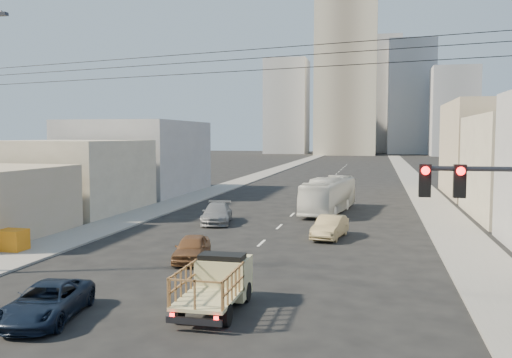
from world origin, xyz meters
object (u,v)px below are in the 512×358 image
at_px(crate_stack, 9,240).
at_px(flatbed_pickup, 216,281).
at_px(traffic_signal, 511,234).
at_px(sedan_grey, 217,213).
at_px(navy_pickup, 47,302).
at_px(city_bus, 329,195).
at_px(sedan_brown, 192,248).
at_px(sedan_tan, 330,227).

bearing_deg(crate_stack, flatbed_pickup, -26.61).
bearing_deg(traffic_signal, sedan_grey, 121.09).
bearing_deg(navy_pickup, flatbed_pickup, 13.11).
distance_m(navy_pickup, traffic_signal, 14.90).
relative_size(sedan_grey, traffic_signal, 0.83).
bearing_deg(traffic_signal, city_bus, 102.53).
distance_m(sedan_brown, crate_stack, 10.50).
distance_m(sedan_tan, traffic_signal, 21.14).
xyz_separation_m(flatbed_pickup, traffic_signal, (8.81, -5.01, 2.98)).
bearing_deg(traffic_signal, flatbed_pickup, 150.36).
bearing_deg(sedan_grey, sedan_tan, -36.53).
height_order(flatbed_pickup, sedan_tan, flatbed_pickup).
height_order(traffic_signal, crate_stack, traffic_signal).
height_order(navy_pickup, traffic_signal, traffic_signal).
xyz_separation_m(sedan_tan, sedan_grey, (-8.59, 4.05, 0.02)).
bearing_deg(city_bus, navy_pickup, -95.45).
distance_m(flatbed_pickup, sedan_tan, 15.28).
height_order(sedan_brown, sedan_grey, sedan_grey).
bearing_deg(navy_pickup, city_bus, 66.12).
bearing_deg(city_bus, sedan_grey, -126.48).
bearing_deg(city_bus, sedan_tan, -75.99).
height_order(navy_pickup, city_bus, city_bus).
bearing_deg(traffic_signal, sedan_tan, 106.49).
distance_m(flatbed_pickup, sedan_brown, 8.01).
height_order(navy_pickup, sedan_grey, sedan_grey).
xyz_separation_m(sedan_grey, crate_stack, (-8.26, -12.06, -0.03)).
relative_size(navy_pickup, sedan_brown, 1.17).
bearing_deg(sedan_brown, flatbed_pickup, -72.93).
bearing_deg(crate_stack, city_bus, 51.09).
relative_size(flatbed_pickup, crate_stack, 2.45).
height_order(navy_pickup, sedan_brown, sedan_brown).
distance_m(flatbed_pickup, city_bus, 26.59).
relative_size(traffic_signal, crate_stack, 3.33).
relative_size(navy_pickup, sedan_tan, 1.06).
xyz_separation_m(navy_pickup, traffic_signal, (14.24, -2.71, 3.45)).
distance_m(navy_pickup, sedan_tan, 19.19).
bearing_deg(navy_pickup, sedan_brown, 68.49).
relative_size(sedan_brown, sedan_grey, 0.78).
xyz_separation_m(traffic_signal, crate_stack, (-22.77, 12.01, -3.39)).
bearing_deg(traffic_signal, navy_pickup, 169.21).
height_order(sedan_brown, crate_stack, sedan_brown).
relative_size(flatbed_pickup, sedan_tan, 1.04).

